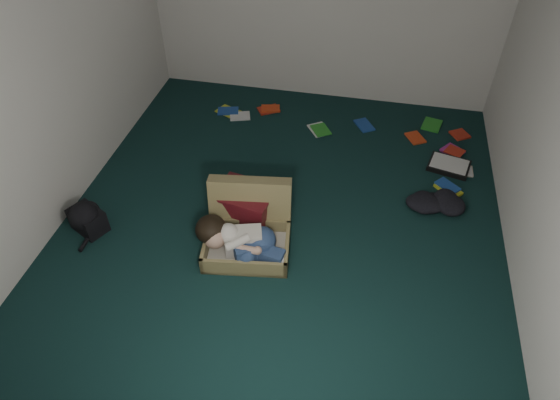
% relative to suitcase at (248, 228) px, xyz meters
% --- Properties ---
extents(floor, '(4.50, 4.50, 0.00)m').
position_rel_suitcase_xyz_m(floor, '(0.24, 0.36, -0.16)').
color(floor, black).
rests_on(floor, ground).
extents(wall_front, '(4.50, 0.00, 4.50)m').
position_rel_suitcase_xyz_m(wall_front, '(0.24, -1.89, 1.14)').
color(wall_front, silver).
rests_on(wall_front, ground).
extents(wall_left, '(0.00, 4.50, 4.50)m').
position_rel_suitcase_xyz_m(wall_left, '(-1.76, 0.36, 1.14)').
color(wall_left, silver).
rests_on(wall_left, ground).
extents(suitcase, '(0.82, 0.80, 0.54)m').
position_rel_suitcase_xyz_m(suitcase, '(0.00, 0.00, 0.00)').
color(suitcase, olive).
rests_on(suitcase, floor).
extents(person, '(0.81, 0.39, 0.33)m').
position_rel_suitcase_xyz_m(person, '(-0.02, -0.19, 0.04)').
color(person, silver).
rests_on(person, suitcase).
extents(maroon_bin, '(0.57, 0.48, 0.35)m').
position_rel_suitcase_xyz_m(maroon_bin, '(-0.09, 0.26, 0.01)').
color(maroon_bin, '#541117').
rests_on(maroon_bin, floor).
extents(backpack, '(0.49, 0.46, 0.24)m').
position_rel_suitcase_xyz_m(backpack, '(-1.46, -0.15, -0.04)').
color(backpack, black).
rests_on(backpack, floor).
extents(clothing_pile, '(0.53, 0.49, 0.14)m').
position_rel_suitcase_xyz_m(clothing_pile, '(1.66, 0.73, -0.09)').
color(clothing_pile, black).
rests_on(clothing_pile, floor).
extents(paper_tray, '(0.47, 0.40, 0.06)m').
position_rel_suitcase_xyz_m(paper_tray, '(1.79, 1.43, -0.13)').
color(paper_tray, black).
rests_on(paper_tray, floor).
extents(book_scatter, '(2.94, 1.34, 0.02)m').
position_rel_suitcase_xyz_m(book_scatter, '(0.92, 1.83, -0.15)').
color(book_scatter, gold).
rests_on(book_scatter, floor).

